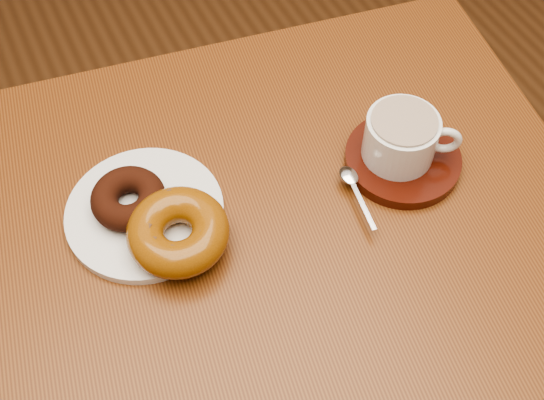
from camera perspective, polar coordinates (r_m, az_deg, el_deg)
name	(u,v)px	position (r m, az deg, el deg)	size (l,w,h in m)	color
ground	(286,319)	(1.69, 1.21, -9.95)	(6.00, 6.00, 0.00)	brown
cafe_table	(260,263)	(0.99, -1.05, -5.33)	(0.95, 0.77, 0.81)	brown
donut_plate	(145,212)	(0.89, -10.59, -1.03)	(0.20, 0.20, 0.01)	silver
donut_cinnamon	(128,199)	(0.87, -11.93, 0.12)	(0.09, 0.09, 0.03)	black
donut_caramel	(178,232)	(0.83, -7.87, -2.65)	(0.16, 0.16, 0.05)	brown
saucer	(402,159)	(0.93, 10.86, 3.38)	(0.16, 0.16, 0.02)	#370F07
coffee_cup	(402,137)	(0.90, 10.83, 5.19)	(0.12, 0.10, 0.07)	silver
teaspoon	(351,181)	(0.89, 6.66, 1.58)	(0.03, 0.10, 0.01)	silver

